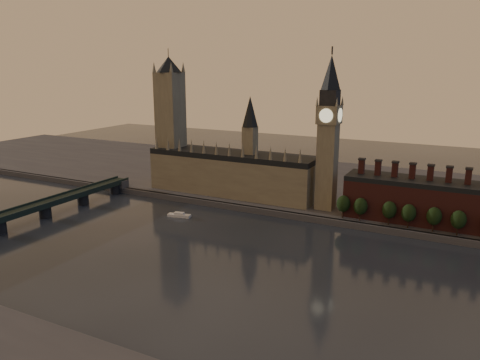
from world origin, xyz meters
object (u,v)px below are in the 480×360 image
object	(u,v)px
big_ben	(329,132)
river_boat	(179,215)
westminster_bridge	(19,215)
victoria_tower	(171,118)

from	to	relation	value
big_ben	river_boat	size ratio (longest dim) A/B	6.61
westminster_bridge	river_boat	size ratio (longest dim) A/B	12.35
big_ben	westminster_bridge	bearing A→B (deg)	-145.67
river_boat	victoria_tower	bearing A→B (deg)	116.83
big_ben	westminster_bridge	world-z (taller)	big_ben
big_ben	river_boat	distance (m)	114.16
victoria_tower	westminster_bridge	xyz separation A→B (m)	(-35.00, -117.70, -51.65)
westminster_bridge	big_ben	bearing A→B (deg)	34.33
big_ben	westminster_bridge	xyz separation A→B (m)	(-165.00, -112.70, -49.39)
westminster_bridge	victoria_tower	bearing A→B (deg)	73.44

